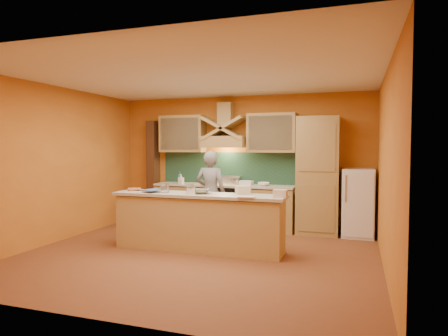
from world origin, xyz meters
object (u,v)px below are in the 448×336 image
(person, at_px, (211,193))
(mixing_bowl, at_px, (201,191))
(stove, at_px, (224,207))
(fridge, at_px, (358,203))
(kitchen_scale, at_px, (191,191))

(person, xyz_separation_m, mixing_bowl, (0.29, -1.21, 0.16))
(stove, distance_m, fridge, 2.71)
(mixing_bowl, bearing_deg, fridge, 37.88)
(mixing_bowl, bearing_deg, stove, 97.59)
(stove, height_order, fridge, fridge)
(stove, height_order, kitchen_scale, kitchen_scale)
(stove, distance_m, mixing_bowl, 1.99)
(person, bearing_deg, stove, -94.70)
(stove, bearing_deg, person, -93.15)
(fridge, distance_m, mixing_bowl, 3.12)
(stove, xyz_separation_m, kitchen_scale, (0.14, -2.05, 0.55))
(fridge, distance_m, person, 2.83)
(person, bearing_deg, kitchen_scale, 95.78)
(stove, distance_m, person, 0.78)
(kitchen_scale, bearing_deg, person, 80.29)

